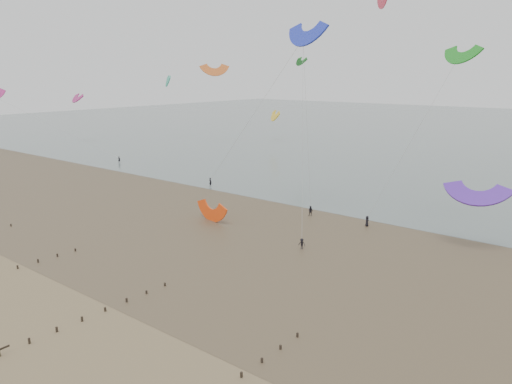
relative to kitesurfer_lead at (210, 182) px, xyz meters
The scene contains 6 objects.
ground 59.07m from the kitesurfer_lead, 62.35° to the right, with size 500.00×500.00×0.00m, color brown.
sea_and_shore 29.43m from the kitesurfer_lead, 37.53° to the right, with size 500.00×665.00×0.03m.
kitesurfer_lead is the anchor object (origin of this frame).
kitesurfers 52.68m from the kitesurfer_lead, ahead, with size 149.48×26.78×1.70m.
grounded_kite 25.66m from the kitesurfer_lead, 45.96° to the right, with size 6.30×3.30×4.80m, color #FD470F, non-canonical shape.
kites_airborne 54.68m from the kitesurfer_lead, 52.30° to the left, with size 249.34×100.20×43.06m.
Camera 1 is at (44.66, -22.44, 23.42)m, focal length 35.00 mm.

